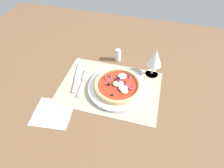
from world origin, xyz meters
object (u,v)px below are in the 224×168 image
pizza (118,85)px  knife (77,77)px  fork (83,81)px  pepper_shaker (118,55)px  plate (117,88)px  napkin (53,113)px  wine_glass (155,58)px

pizza → knife: (-21.08, 2.08, -2.17)cm
pizza → fork: size_ratio=1.22×
pizza → pepper_shaker: bearing=103.5°
plate → napkin: plate is taller
plate → fork: 16.98cm
wine_glass → plate: bearing=-135.1°
pepper_shaker → fork: bearing=-120.8°
knife → pepper_shaker: bearing=-54.2°
pizza → knife: pizza is taller
fork → wine_glass: bearing=-71.9°
plate → pepper_shaker: 21.25cm
pizza → plate: bearing=-134.8°
pizza → fork: (-17.06, 0.15, -2.21)cm
fork → knife: bearing=58.4°
wine_glass → napkin: size_ratio=0.95×
wine_glass → napkin: wine_glass is taller
fork → napkin: 21.10cm
pizza → fork: 17.20cm
pizza → napkin: 30.75cm
knife → pepper_shaker: 24.62cm
pepper_shaker → knife: bearing=-131.3°
pizza → fork: pizza is taller
plate → napkin: 30.53cm
pepper_shaker → napkin: bearing=-114.2°
fork → knife: knife is taller
fork → wine_glass: wine_glass is taller
knife → napkin: (-2.10, -22.11, -0.47)cm
fork → pepper_shaker: pepper_shaker is taller
plate → knife: size_ratio=1.37×
wine_glass → pepper_shaker: 21.34cm
pizza → wine_glass: (14.29, 14.25, 7.28)cm
fork → pepper_shaker: 23.82cm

